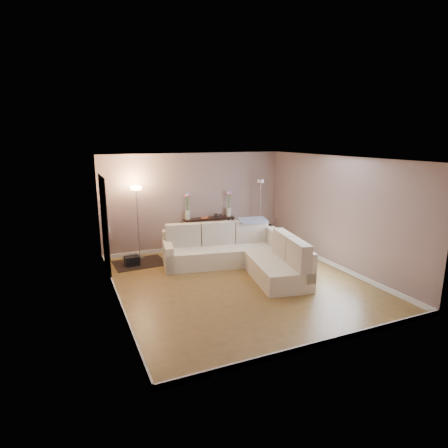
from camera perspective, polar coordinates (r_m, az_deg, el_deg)
name	(u,v)px	position (r m, az deg, el deg)	size (l,w,h in m)	color
floor	(239,282)	(8.05, 2.32, -8.88)	(5.00, 5.50, 0.01)	olive
ceiling	(240,158)	(7.47, 2.50, 10.01)	(5.00, 5.50, 0.01)	white
wall_back	(195,202)	(10.16, -4.46, 3.40)	(5.00, 0.02, 2.60)	gray
wall_front	(327,263)	(5.41, 15.42, -5.80)	(5.00, 0.02, 2.60)	gray
wall_left	(113,235)	(6.95, -16.53, -1.66)	(0.02, 5.50, 2.60)	gray
wall_right	(337,213)	(9.02, 16.89, 1.64)	(0.02, 5.50, 2.60)	gray
baseboard_back	(196,246)	(10.42, -4.29, -3.41)	(5.00, 0.03, 0.10)	white
baseboard_front	(321,344)	(5.94, 14.50, -17.23)	(5.00, 0.03, 0.10)	white
baseboard_left	(119,300)	(7.36, -15.69, -11.09)	(0.03, 5.50, 0.10)	white
baseboard_right	(333,264)	(9.32, 16.26, -5.92)	(0.03, 5.50, 0.10)	white
doorway	(105,226)	(8.65, -17.72, -0.26)	(0.02, 1.20, 2.20)	black
switch_plate	(109,230)	(7.80, -17.08, -0.87)	(0.02, 0.08, 0.12)	white
sectional_sofa	(241,253)	(8.76, 2.62, -4.46)	(2.91, 3.13, 0.98)	beige
throw_blanket	(253,220)	(9.37, 4.38, 0.59)	(0.70, 0.41, 0.05)	gray
console_table	(206,231)	(10.31, -2.80, -1.07)	(1.42, 0.47, 0.86)	black
leaning_mirror	(207,203)	(10.33, -2.67, 3.20)	(0.99, 0.11, 0.77)	black
table_decor	(209,217)	(10.20, -2.30, 1.01)	(0.59, 0.14, 0.14)	#DB5A26
flower_vase_left	(188,209)	(10.02, -5.58, 2.35)	(0.16, 0.14, 0.73)	silver
flower_vase_right	(229,206)	(10.37, 0.74, 2.78)	(0.16, 0.14, 0.73)	silver
floor_lamp_lit	(137,208)	(9.44, -13.10, 2.34)	(0.27, 0.27, 1.84)	silver
floor_lamp_unlit	(260,199)	(10.52, 5.57, 3.83)	(0.27, 0.27, 1.87)	silver
charcoal_rug	(139,263)	(9.41, -12.76, -5.81)	(1.20, 0.90, 0.02)	black
black_bag	(132,261)	(9.24, -13.84, -5.45)	(0.34, 0.24, 0.22)	black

